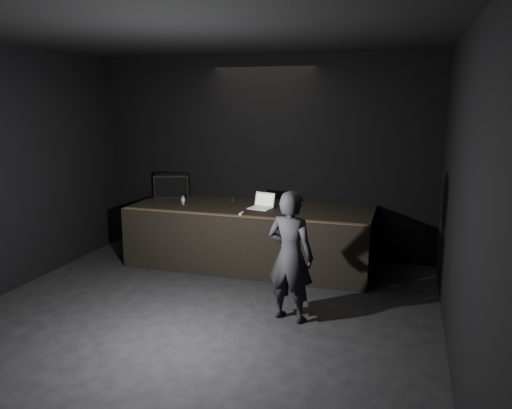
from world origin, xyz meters
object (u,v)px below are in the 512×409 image
at_px(person, 290,256).
at_px(laptop, 262,204).
at_px(stage_monitor, 172,185).
at_px(beer_can, 183,200).
at_px(stage_riser, 251,236).

bearing_deg(person, laptop, -51.47).
relative_size(stage_monitor, person, 0.44).
height_order(beer_can, person, person).
bearing_deg(beer_can, laptop, 4.64).
height_order(stage_monitor, beer_can, stage_monitor).
distance_m(stage_riser, person, 2.25).
xyz_separation_m(stage_riser, laptop, (0.21, -0.04, 0.56)).
relative_size(stage_monitor, laptop, 1.77).
bearing_deg(laptop, beer_can, -161.95).
bearing_deg(beer_can, person, -37.56).
xyz_separation_m(stage_monitor, laptop, (1.87, -0.48, -0.14)).
distance_m(stage_monitor, person, 3.67).
distance_m(beer_can, person, 2.90).
relative_size(laptop, beer_can, 2.75).
bearing_deg(laptop, stage_monitor, 179.04).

